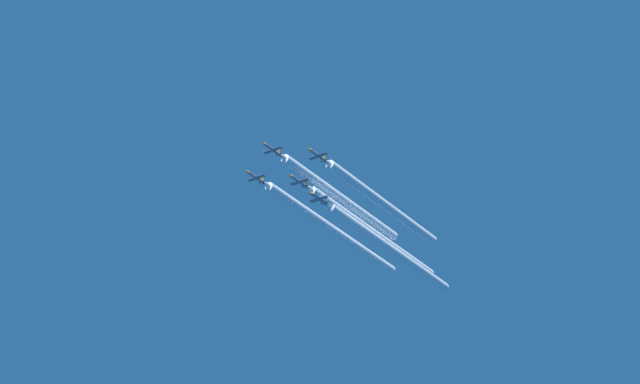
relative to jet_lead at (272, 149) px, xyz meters
The scene contains 10 objects.
jet_lead is the anchor object (origin of this frame).
jet_left_wingman 15.79m from the jet_lead, 145.20° to the right, with size 7.41×10.79×2.59m.
jet_right_wingman 16.13m from the jet_lead, 32.52° to the right, with size 7.41×10.79×2.59m.
jet_slot 17.16m from the jet_lead, 88.83° to the right, with size 7.41×10.79×2.59m.
jet_high_trail 28.85m from the jet_lead, 89.64° to the right, with size 7.41×10.79×2.59m.
smoke_trail_lead 42.05m from the jet_lead, 90.00° to the right, with size 3.36×74.21×3.36m.
smoke_trail_left_wingman 51.88m from the jet_lead, 104.33° to the right, with size 3.36×72.72×3.36m.
smoke_trail_right_wingman 57.88m from the jet_lead, 76.58° to the right, with size 3.36×85.50×3.36m.
smoke_trail_slot 64.08m from the jet_lead, 89.70° to the right, with size 3.36×84.98×3.36m.
smoke_trail_high_trail 75.72m from the jet_lead, 89.86° to the right, with size 3.36×84.76×3.36m.
Camera 1 is at (-256.91, 352.26, 1.87)m, focal length 81.71 mm.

